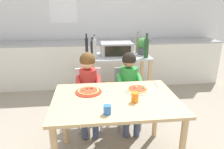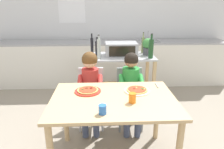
{
  "view_description": "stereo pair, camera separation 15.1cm",
  "coord_description": "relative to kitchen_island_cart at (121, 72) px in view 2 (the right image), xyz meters",
  "views": [
    {
      "loc": [
        -0.26,
        -1.91,
        1.67
      ],
      "look_at": [
        0.0,
        0.3,
        0.91
      ],
      "focal_mm": 33.9,
      "sensor_mm": 36.0,
      "label": 1
    },
    {
      "loc": [
        -0.11,
        -1.93,
        1.67
      ],
      "look_at": [
        0.0,
        0.3,
        0.91
      ],
      "focal_mm": 33.9,
      "sensor_mm": 36.0,
      "label": 2
    }
  ],
  "objects": [
    {
      "name": "bottle_squat_spirits",
      "position": [
        -0.39,
        -0.02,
        0.41
      ],
      "size": [
        0.07,
        0.07,
        0.31
      ],
      "color": "black",
      "rests_on": "kitchen_island_cart"
    },
    {
      "name": "back_wall_tiled",
      "position": [
        -0.21,
        1.41,
        0.78
      ],
      "size": [
        5.56,
        0.14,
        2.7
      ],
      "color": "silver",
      "rests_on": "ground"
    },
    {
      "name": "pizza_plate_red_rimmed",
      "position": [
        -0.47,
        -1.23,
        0.2
      ],
      "size": [
        0.28,
        0.28,
        0.03
      ],
      "color": "red",
      "rests_on": "dining_table"
    },
    {
      "name": "potted_herb_plant",
      "position": [
        0.43,
        0.04,
        0.42
      ],
      "size": [
        0.18,
        0.18,
        0.27
      ],
      "color": "#4C4C51",
      "rests_on": "kitchen_island_cart"
    },
    {
      "name": "drinking_cup_orange",
      "position": [
        -0.03,
        -1.51,
        0.23
      ],
      "size": [
        0.07,
        0.07,
        0.1
      ],
      "primitive_type": "cylinder",
      "color": "orange",
      "rests_on": "dining_table"
    },
    {
      "name": "child_in_green_shirt",
      "position": [
        0.06,
        -0.79,
        0.1
      ],
      "size": [
        0.32,
        0.42,
        1.05
      ],
      "color": "#424C6B",
      "rests_on": "ground"
    },
    {
      "name": "bottle_slim_sauce",
      "position": [
        -0.48,
        0.21,
        0.42
      ],
      "size": [
        0.05,
        0.05,
        0.33
      ],
      "color": "black",
      "rests_on": "kitchen_island_cart"
    },
    {
      "name": "pizza_plate_white",
      "position": [
        0.06,
        -1.24,
        0.2
      ],
      "size": [
        0.27,
        0.27,
        0.03
      ],
      "color": "white",
      "rests_on": "dining_table"
    },
    {
      "name": "kitchen_counter",
      "position": [
        -0.2,
        1.0,
        -0.12
      ],
      "size": [
        5.0,
        0.6,
        1.1
      ],
      "color": "silver",
      "rests_on": "ground"
    },
    {
      "name": "ground_plane",
      "position": [
        -0.21,
        -0.3,
        -0.57
      ],
      "size": [
        11.12,
        11.12,
        0.0
      ],
      "primitive_type": "plane",
      "color": "gray"
    },
    {
      "name": "drinking_cup_blue",
      "position": [
        -0.32,
        -1.71,
        0.23
      ],
      "size": [
        0.07,
        0.07,
        0.08
      ],
      "primitive_type": "cylinder",
      "color": "blue",
      "rests_on": "dining_table"
    },
    {
      "name": "bottle_tall_green_wine",
      "position": [
        0.38,
        0.18,
        0.42
      ],
      "size": [
        0.05,
        0.05,
        0.35
      ],
      "color": "olive",
      "rests_on": "kitchen_island_cart"
    },
    {
      "name": "bottle_brown_beer",
      "position": [
        0.44,
        -0.18,
        0.44
      ],
      "size": [
        0.07,
        0.07,
        0.38
      ],
      "color": "#1E4723",
      "rests_on": "kitchen_island_cart"
    },
    {
      "name": "dining_chair_left",
      "position": [
        -0.47,
        -0.65,
        -0.09
      ],
      "size": [
        0.36,
        0.36,
        0.81
      ],
      "color": "silver",
      "rests_on": "ground"
    },
    {
      "name": "dining_table",
      "position": [
        -0.21,
        -1.41,
        0.08
      ],
      "size": [
        1.25,
        0.89,
        0.76
      ],
      "color": "tan",
      "rests_on": "ground"
    },
    {
      "name": "child_in_red_shirt",
      "position": [
        -0.47,
        -0.77,
        0.12
      ],
      "size": [
        0.32,
        0.42,
        1.06
      ],
      "color": "#424C6B",
      "rests_on": "ground"
    },
    {
      "name": "bottle_dark_olive_oil",
      "position": [
        -0.36,
        -0.16,
        0.44
      ],
      "size": [
        0.06,
        0.06,
        0.36
      ],
      "color": "#ADB7B2",
      "rests_on": "kitchen_island_cart"
    },
    {
      "name": "serving_spoon",
      "position": [
        0.31,
        -1.09,
        0.19
      ],
      "size": [
        0.01,
        0.14,
        0.01
      ],
      "primitive_type": "cylinder",
      "rotation": [
        0.0,
        1.57,
        1.56
      ],
      "color": "#B7BABF",
      "rests_on": "dining_table"
    },
    {
      "name": "kitchen_island_cart",
      "position": [
        0.0,
        0.0,
        0.0
      ],
      "size": [
        1.07,
        0.59,
        0.85
      ],
      "color": "#B7BABF",
      "rests_on": "ground"
    },
    {
      "name": "toaster_oven",
      "position": [
        -0.0,
        0.0,
        0.39
      ],
      "size": [
        0.5,
        0.34,
        0.21
      ],
      "color": "#999BA0",
      "rests_on": "kitchen_island_cart"
    },
    {
      "name": "dining_chair_right",
      "position": [
        0.06,
        -0.67,
        -0.09
      ],
      "size": [
        0.36,
        0.36,
        0.81
      ],
      "color": "gray",
      "rests_on": "ground"
    }
  ]
}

